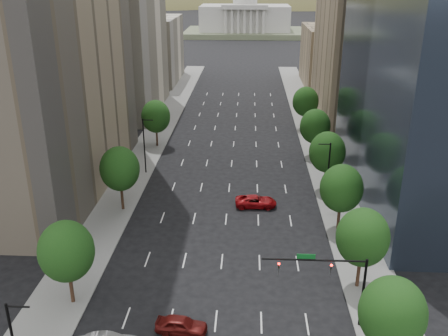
% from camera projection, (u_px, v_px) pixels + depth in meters
% --- Properties ---
extents(sidewalk_left, '(6.00, 200.00, 0.15)m').
position_uv_depth(sidewalk_left, '(126.00, 185.00, 73.53)').
color(sidewalk_left, slate).
rests_on(sidewalk_left, ground).
extents(sidewalk_right, '(6.00, 200.00, 0.15)m').
position_uv_depth(sidewalk_right, '(334.00, 189.00, 72.06)').
color(sidewalk_right, slate).
rests_on(sidewalk_right, ground).
extents(midrise_cream_left, '(14.00, 30.00, 35.00)m').
position_uv_depth(midrise_cream_left, '(124.00, 32.00, 107.37)').
color(midrise_cream_left, beige).
rests_on(midrise_cream_left, ground).
extents(filler_left, '(14.00, 26.00, 18.00)m').
position_uv_depth(filler_left, '(154.00, 50.00, 141.13)').
color(filler_left, beige).
rests_on(filler_left, ground).
extents(parking_tan_right, '(14.00, 30.00, 30.00)m').
position_uv_depth(parking_tan_right, '(356.00, 48.00, 103.15)').
color(parking_tan_right, '#8C7759').
rests_on(parking_tan_right, ground).
extents(filler_right, '(14.00, 26.00, 16.00)m').
position_uv_depth(filler_right, '(330.00, 56.00, 136.35)').
color(filler_right, '#8C7759').
rests_on(filler_right, ground).
extents(tree_right_0, '(5.20, 5.20, 8.39)m').
position_uv_depth(tree_right_0, '(392.00, 313.00, 37.71)').
color(tree_right_0, '#382316').
rests_on(tree_right_0, ground).
extents(tree_right_1, '(5.20, 5.20, 8.75)m').
position_uv_depth(tree_right_1, '(363.00, 237.00, 47.78)').
color(tree_right_1, '#382316').
rests_on(tree_right_1, ground).
extents(tree_right_2, '(5.20, 5.20, 8.61)m').
position_uv_depth(tree_right_2, '(341.00, 188.00, 58.95)').
color(tree_right_2, '#382316').
rests_on(tree_right_2, ground).
extents(tree_right_3, '(5.20, 5.20, 8.89)m').
position_uv_depth(tree_right_3, '(327.00, 152.00, 69.97)').
color(tree_right_3, '#382316').
rests_on(tree_right_3, ground).
extents(tree_right_4, '(5.20, 5.20, 8.46)m').
position_uv_depth(tree_right_4, '(315.00, 126.00, 83.11)').
color(tree_right_4, '#382316').
rests_on(tree_right_4, ground).
extents(tree_right_5, '(5.20, 5.20, 8.75)m').
position_uv_depth(tree_right_5, '(305.00, 102.00, 97.84)').
color(tree_right_5, '#382316').
rests_on(tree_right_5, ground).
extents(tree_left_0, '(5.20, 5.20, 8.75)m').
position_uv_depth(tree_left_0, '(66.00, 251.00, 45.39)').
color(tree_left_0, '#382316').
rests_on(tree_left_0, ground).
extents(tree_left_1, '(5.20, 5.20, 8.97)m').
position_uv_depth(tree_left_1, '(120.00, 169.00, 63.86)').
color(tree_left_1, '#382316').
rests_on(tree_left_1, ground).
extents(tree_left_2, '(5.20, 5.20, 8.68)m').
position_uv_depth(tree_left_2, '(156.00, 116.00, 88.07)').
color(tree_left_2, '#382316').
rests_on(tree_left_2, ground).
extents(streetlight_rn, '(1.70, 0.20, 9.00)m').
position_uv_depth(streetlight_rn, '(328.00, 172.00, 65.75)').
color(streetlight_rn, black).
rests_on(streetlight_rn, ground).
extents(streetlight_ln, '(1.70, 0.20, 9.00)m').
position_uv_depth(streetlight_ln, '(145.00, 144.00, 76.30)').
color(streetlight_ln, black).
rests_on(streetlight_ln, ground).
extents(traffic_signal, '(9.12, 0.40, 7.38)m').
position_uv_depth(traffic_signal, '(336.00, 277.00, 42.59)').
color(traffic_signal, black).
rests_on(traffic_signal, ground).
extents(capitol, '(60.00, 40.00, 35.20)m').
position_uv_depth(capitol, '(245.00, 18.00, 245.52)').
color(capitol, '#596647').
rests_on(capitol, ground).
extents(foothills, '(720.00, 413.00, 263.00)m').
position_uv_depth(foothills, '(277.00, 33.00, 585.31)').
color(foothills, olive).
rests_on(foothills, ground).
extents(car_maroon, '(4.78, 2.34, 1.57)m').
position_uv_depth(car_maroon, '(181.00, 325.00, 43.31)').
color(car_maroon, '#510F0D').
rests_on(car_maroon, ground).
extents(car_red_far, '(5.67, 2.71, 1.56)m').
position_uv_depth(car_red_far, '(256.00, 201.00, 66.69)').
color(car_red_far, maroon).
rests_on(car_red_far, ground).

